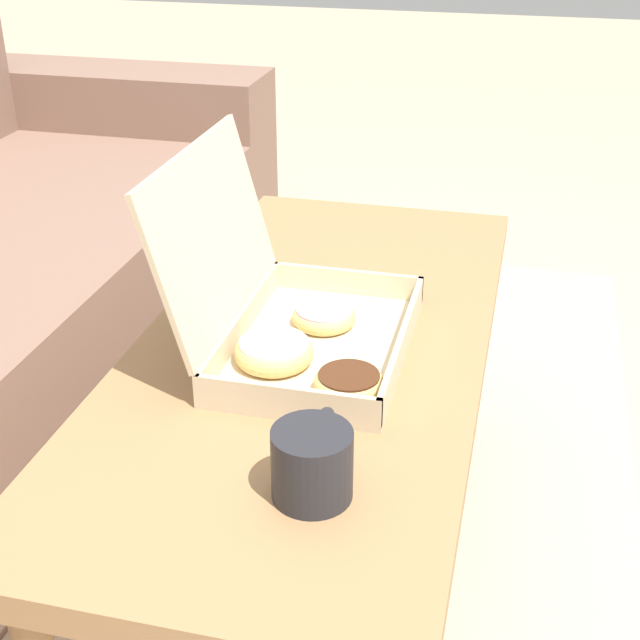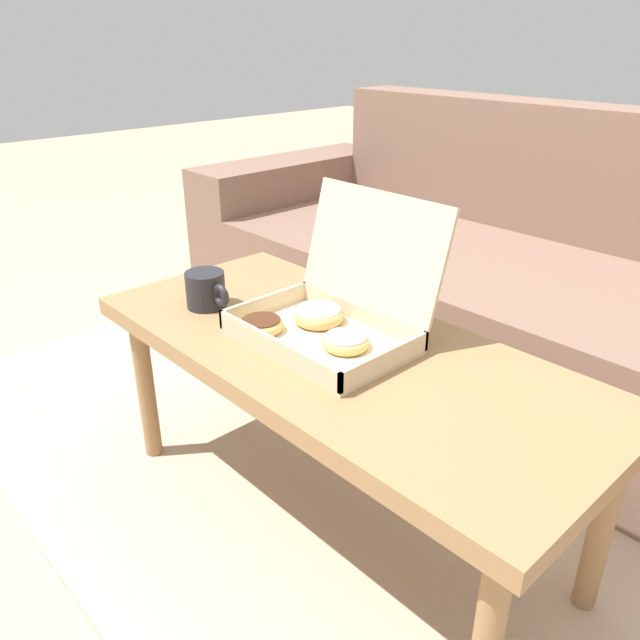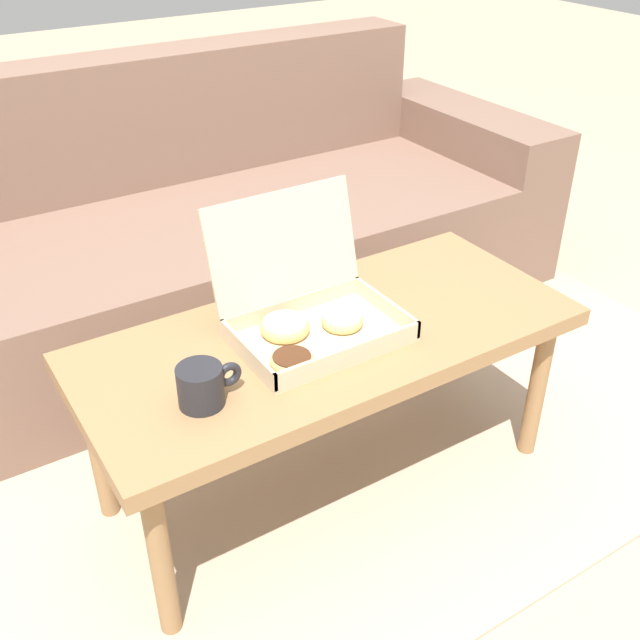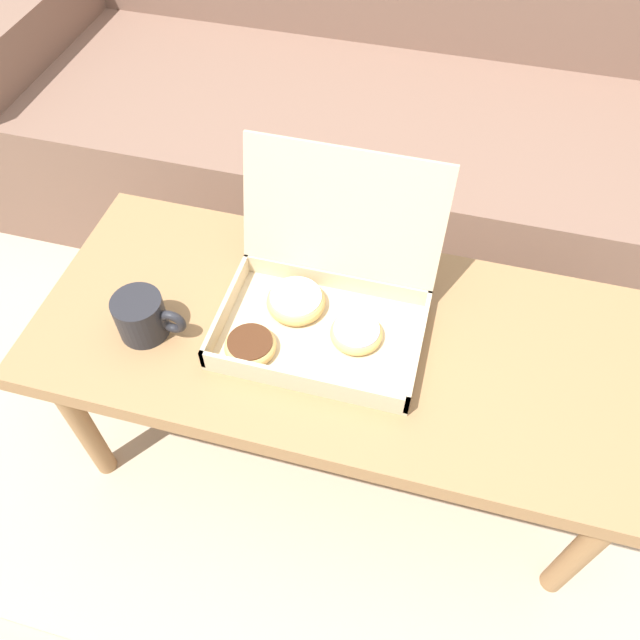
{
  "view_description": "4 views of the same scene",
  "coord_description": "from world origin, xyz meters",
  "px_view_note": "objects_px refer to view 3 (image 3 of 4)",
  "views": [
    {
      "loc": [
        -1.1,
        -0.36,
        1.08
      ],
      "look_at": [
        -0.04,
        -0.1,
        0.51
      ],
      "focal_mm": 50.0,
      "sensor_mm": 36.0,
      "label": 1
    },
    {
      "loc": [
        0.79,
        -0.87,
        1.04
      ],
      "look_at": [
        -0.04,
        -0.1,
        0.51
      ],
      "focal_mm": 35.0,
      "sensor_mm": 36.0,
      "label": 2
    },
    {
      "loc": [
        -0.76,
        -1.25,
        1.36
      ],
      "look_at": [
        -0.04,
        -0.1,
        0.51
      ],
      "focal_mm": 42.0,
      "sensor_mm": 36.0,
      "label": 3
    },
    {
      "loc": [
        0.13,
        -0.74,
        1.36
      ],
      "look_at": [
        -0.04,
        -0.1,
        0.51
      ],
      "focal_mm": 35.0,
      "sensor_mm": 36.0,
      "label": 4
    }
  ],
  "objects_px": {
    "couch": "(175,245)",
    "coffee_table": "(329,349)",
    "coffee_mug": "(202,385)",
    "pastry_box": "(305,312)"
  },
  "relations": [
    {
      "from": "couch",
      "to": "coffee_table",
      "type": "relative_size",
      "value": 2.27
    },
    {
      "from": "couch",
      "to": "coffee_table",
      "type": "height_order",
      "value": "couch"
    },
    {
      "from": "coffee_mug",
      "to": "coffee_table",
      "type": "bearing_deg",
      "value": 13.95
    },
    {
      "from": "couch",
      "to": "coffee_mug",
      "type": "bearing_deg",
      "value": -108.96
    },
    {
      "from": "coffee_table",
      "to": "pastry_box",
      "type": "distance_m",
      "value": 0.12
    },
    {
      "from": "pastry_box",
      "to": "coffee_mug",
      "type": "height_order",
      "value": "pastry_box"
    },
    {
      "from": "couch",
      "to": "pastry_box",
      "type": "relative_size",
      "value": 7.08
    },
    {
      "from": "pastry_box",
      "to": "coffee_mug",
      "type": "bearing_deg",
      "value": -159.96
    },
    {
      "from": "couch",
      "to": "pastry_box",
      "type": "height_order",
      "value": "couch"
    },
    {
      "from": "pastry_box",
      "to": "coffee_table",
      "type": "bearing_deg",
      "value": -22.63
    }
  ]
}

